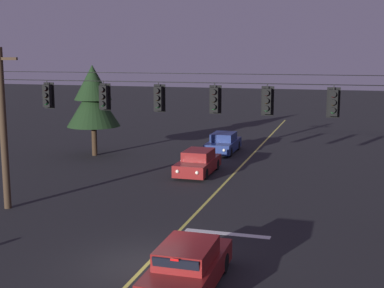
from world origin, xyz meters
TOP-DOWN VIEW (x-y plane):
  - ground_plane at (0.00, 0.00)m, footprint 180.00×180.00m
  - lane_centre_stripe at (0.00, 10.53)m, footprint 0.14×60.00m
  - stop_bar_paint at (1.90, 3.93)m, footprint 3.40×0.36m
  - signal_span_assembly at (0.00, 4.53)m, footprint 18.70×0.32m
  - traffic_light_leftmost at (-6.15, 4.51)m, footprint 0.48×0.41m
  - traffic_light_left_inner at (-3.51, 4.51)m, footprint 0.48×0.41m
  - traffic_light_centre at (-1.11, 4.51)m, footprint 0.48×0.41m
  - traffic_light_right_inner at (1.21, 4.51)m, footprint 0.48×0.41m
  - traffic_light_rightmost at (3.25, 4.51)m, footprint 0.48×0.41m
  - traffic_light_far_right at (5.68, 4.51)m, footprint 0.48×0.41m
  - car_waiting_near_lane at (1.80, -1.07)m, footprint 1.80×4.33m
  - car_oncoming_lead at (-2.03, 13.72)m, footprint 1.80×4.42m
  - car_oncoming_trailing at (-2.13, 20.72)m, footprint 1.80×4.42m
  - tree_verge_near at (-10.40, 17.14)m, footprint 3.62×3.62m

SIDE VIEW (x-z plane):
  - ground_plane at x=0.00m, z-range 0.00..0.00m
  - lane_centre_stripe at x=0.00m, z-range 0.00..0.01m
  - stop_bar_paint at x=1.90m, z-range 0.00..0.01m
  - car_oncoming_lead at x=-2.03m, z-range -0.05..1.34m
  - car_oncoming_trailing at x=-2.13m, z-range -0.05..1.34m
  - car_waiting_near_lane at x=1.80m, z-range -0.05..1.34m
  - signal_span_assembly at x=0.00m, z-range 0.15..7.38m
  - tree_verge_near at x=-10.40m, z-range 0.81..7.01m
  - traffic_light_leftmost at x=-6.15m, z-range 4.57..5.79m
  - traffic_light_left_inner at x=-3.51m, z-range 4.57..5.79m
  - traffic_light_centre at x=-1.11m, z-range 4.57..5.79m
  - traffic_light_right_inner at x=1.21m, z-range 4.57..5.79m
  - traffic_light_rightmost at x=3.25m, z-range 4.57..5.79m
  - traffic_light_far_right at x=5.68m, z-range 4.57..5.79m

